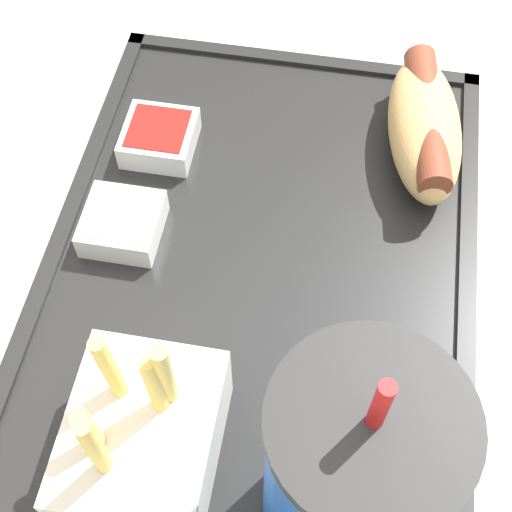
{
  "coord_description": "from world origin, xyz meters",
  "views": [
    {
      "loc": [
        0.28,
        0.04,
        1.16
      ],
      "look_at": [
        0.04,
        -0.01,
        0.77
      ],
      "focal_mm": 50.0,
      "sensor_mm": 36.0,
      "label": 1
    }
  ],
  "objects_px": {
    "sauce_cup_mayo": "(122,223)",
    "soda_cup": "(352,473)",
    "fries_carton": "(144,439)",
    "sauce_cup_ketchup": "(159,137)",
    "hot_dog_far": "(425,126)"
  },
  "relations": [
    {
      "from": "hot_dog_far",
      "to": "soda_cup",
      "type": "bearing_deg",
      "value": -6.41
    },
    {
      "from": "sauce_cup_mayo",
      "to": "fries_carton",
      "type": "bearing_deg",
      "value": 20.84
    },
    {
      "from": "fries_carton",
      "to": "sauce_cup_ketchup",
      "type": "bearing_deg",
      "value": -167.49
    },
    {
      "from": "hot_dog_far",
      "to": "sauce_cup_mayo",
      "type": "distance_m",
      "value": 0.23
    },
    {
      "from": "fries_carton",
      "to": "sauce_cup_ketchup",
      "type": "relative_size",
      "value": 2.26
    },
    {
      "from": "hot_dog_far",
      "to": "sauce_cup_ketchup",
      "type": "distance_m",
      "value": 0.2
    },
    {
      "from": "hot_dog_far",
      "to": "fries_carton",
      "type": "distance_m",
      "value": 0.3
    },
    {
      "from": "sauce_cup_ketchup",
      "to": "soda_cup",
      "type": "bearing_deg",
      "value": 33.81
    },
    {
      "from": "fries_carton",
      "to": "sauce_cup_ketchup",
      "type": "xyz_separation_m",
      "value": [
        -0.23,
        -0.05,
        -0.02
      ]
    },
    {
      "from": "hot_dog_far",
      "to": "fries_carton",
      "type": "height_order",
      "value": "fries_carton"
    },
    {
      "from": "soda_cup",
      "to": "hot_dog_far",
      "type": "bearing_deg",
      "value": 173.59
    },
    {
      "from": "sauce_cup_mayo",
      "to": "sauce_cup_ketchup",
      "type": "height_order",
      "value": "same"
    },
    {
      "from": "hot_dog_far",
      "to": "sauce_cup_ketchup",
      "type": "relative_size",
      "value": 2.76
    },
    {
      "from": "sauce_cup_mayo",
      "to": "soda_cup",
      "type": "bearing_deg",
      "value": 46.11
    },
    {
      "from": "hot_dog_far",
      "to": "fries_carton",
      "type": "xyz_separation_m",
      "value": [
        0.27,
        -0.14,
        0.0
      ]
    }
  ]
}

